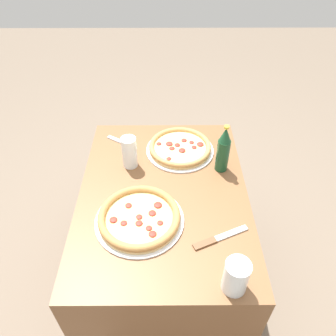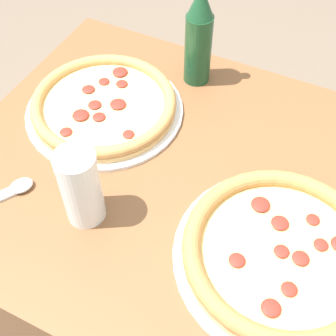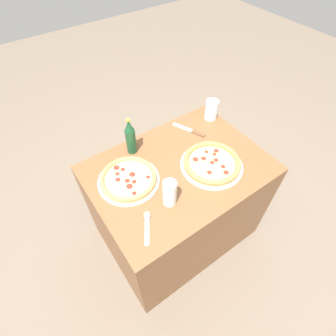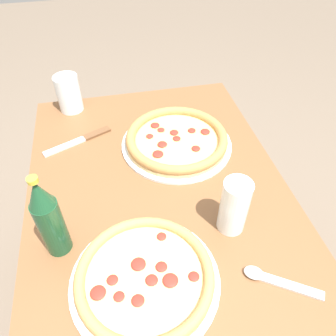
{
  "view_description": "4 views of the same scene",
  "coord_description": "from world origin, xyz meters",
  "views": [
    {
      "loc": [
        0.94,
        0.01,
        1.7
      ],
      "look_at": [
        -0.06,
        0.02,
        0.8
      ],
      "focal_mm": 35.0,
      "sensor_mm": 36.0,
      "label": 1
    },
    {
      "loc": [
        0.15,
        -0.49,
        1.39
      ],
      "look_at": [
        -0.08,
        -0.02,
        0.75
      ],
      "focal_mm": 50.0,
      "sensor_mm": 36.0,
      "label": 2
    },
    {
      "loc": [
        -0.58,
        -0.72,
        1.8
      ],
      "look_at": [
        -0.09,
        -0.03,
        0.81
      ],
      "focal_mm": 28.0,
      "sensor_mm": 36.0,
      "label": 3
    },
    {
      "loc": [
        -0.6,
        0.1,
        1.38
      ],
      "look_at": [
        -0.02,
        -0.02,
        0.8
      ],
      "focal_mm": 35.0,
      "sensor_mm": 36.0,
      "label": 4
    }
  ],
  "objects": [
    {
      "name": "pizza_veggie",
      "position": [
        -0.27,
        0.08,
        0.74
      ],
      "size": [
        0.32,
        0.32,
        0.04
      ],
      "color": "silver",
      "rests_on": "table"
    },
    {
      "name": "glass_red_wine",
      "position": [
        -0.17,
        -0.15,
        0.78
      ],
      "size": [
        0.07,
        0.07,
        0.15
      ],
      "color": "white",
      "rests_on": "table"
    },
    {
      "name": "pizza_pepperoni",
      "position": [
        0.15,
        -0.09,
        0.74
      ],
      "size": [
        0.34,
        0.34,
        0.04
      ],
      "color": "silver",
      "rests_on": "table"
    },
    {
      "name": "beer_bottle",
      "position": [
        -0.14,
        0.26,
        0.83
      ],
      "size": [
        0.06,
        0.06,
        0.23
      ],
      "color": "#194728",
      "rests_on": "table"
    },
    {
      "name": "table",
      "position": [
        0.0,
        0.0,
        0.36
      ],
      "size": [
        0.96,
        0.7,
        0.72
      ],
      "color": "brown",
      "rests_on": "ground_plane"
    },
    {
      "name": "ground_plane",
      "position": [
        0.0,
        0.0,
        0.0
      ],
      "size": [
        8.0,
        8.0,
        0.0
      ],
      "primitive_type": "plane",
      "color": "#6B5B4C"
    },
    {
      "name": "spoon",
      "position": [
        -0.32,
        -0.18,
        0.72
      ],
      "size": [
        0.11,
        0.15,
        0.01
      ],
      "color": "silver",
      "rests_on": "table"
    }
  ]
}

